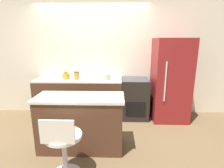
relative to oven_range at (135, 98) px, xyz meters
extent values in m
plane|color=brown|center=(-0.97, -0.31, -0.44)|extent=(14.00, 14.00, 0.00)
cube|color=beige|center=(-0.97, 0.33, 0.86)|extent=(8.00, 0.06, 2.60)
cube|color=#4C2D1E|center=(-1.25, 0.00, -0.02)|extent=(1.90, 0.59, 0.85)
cube|color=beige|center=(-1.25, 0.00, 0.42)|extent=(1.90, 0.59, 0.03)
cube|color=#9EA3A8|center=(-1.58, 0.00, 0.44)|extent=(0.44, 0.32, 0.01)
cube|color=#4C2D1E|center=(-0.97, -1.22, -0.02)|extent=(1.30, 0.52, 0.84)
cube|color=beige|center=(-0.97, -1.22, 0.42)|extent=(1.36, 0.55, 0.04)
cube|color=black|center=(0.00, 0.00, 0.00)|extent=(0.59, 0.59, 0.88)
cube|color=black|center=(0.00, -0.30, -0.14)|extent=(0.41, 0.01, 0.31)
cube|color=#333338|center=(0.00, 0.00, 0.44)|extent=(0.56, 0.56, 0.01)
cube|color=maroon|center=(0.75, -0.05, 0.44)|extent=(0.74, 0.69, 1.76)
cube|color=silver|center=(0.54, -0.41, 0.48)|extent=(0.02, 0.02, 0.79)
cylinder|color=#B7B7BC|center=(-1.05, -1.86, -0.16)|extent=(0.06, 0.06, 0.56)
cylinder|color=silver|center=(-1.05, -1.86, 0.14)|extent=(0.45, 0.45, 0.04)
cube|color=silver|center=(-1.05, -2.05, 0.30)|extent=(0.39, 0.02, 0.28)
cylinder|color=#B29333|center=(-1.52, -0.03, 0.51)|extent=(0.17, 0.17, 0.12)
sphere|color=#B29333|center=(-1.52, -0.03, 0.59)|extent=(0.09, 0.09, 0.09)
cylinder|color=#C1B28E|center=(-0.66, -0.03, 0.50)|extent=(0.22, 0.22, 0.11)
cylinder|color=#B77F33|center=(-1.28, -0.03, 0.52)|extent=(0.12, 0.12, 0.15)
cylinder|color=brown|center=(-1.28, -0.03, 0.60)|extent=(0.12, 0.12, 0.02)
camera|label=1|loc=(-0.40, -3.75, 1.27)|focal=28.00mm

